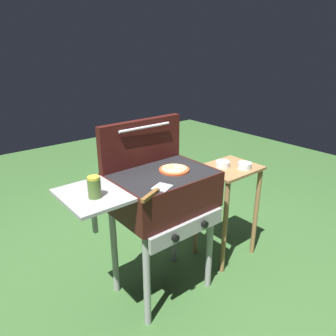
% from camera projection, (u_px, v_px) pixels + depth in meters
% --- Properties ---
extents(ground_plane, '(8.00, 8.00, 0.00)m').
position_uv_depth(ground_plane, '(163.00, 287.00, 2.32)').
color(ground_plane, '#38602D').
extents(grill, '(0.96, 0.53, 0.90)m').
position_uv_depth(grill, '(161.00, 194.00, 2.04)').
color(grill, '#38110F').
rests_on(grill, ground_plane).
extents(grill_lid_open, '(0.63, 0.08, 0.30)m').
position_uv_depth(grill_lid_open, '(142.00, 142.00, 2.10)').
color(grill_lid_open, '#38110F').
rests_on(grill_lid_open, grill).
extents(pizza_cheese, '(0.19, 0.19, 0.04)m').
position_uv_depth(pizza_cheese, '(174.00, 169.00, 2.03)').
color(pizza_cheese, '#C64723').
rests_on(pizza_cheese, grill).
extents(sauce_jar, '(0.07, 0.07, 0.12)m').
position_uv_depth(sauce_jar, '(94.00, 187.00, 1.66)').
color(sauce_jar, '#4C6B2D').
rests_on(sauce_jar, grill).
extents(spatula, '(0.26, 0.15, 0.02)m').
position_uv_depth(spatula, '(155.00, 192.00, 1.72)').
color(spatula, '#B7BABF').
rests_on(spatula, grill).
extents(prep_table, '(0.44, 0.36, 0.78)m').
position_uv_depth(prep_table, '(228.00, 194.00, 2.52)').
color(prep_table, olive).
rests_on(prep_table, ground_plane).
extents(topping_bowl_near, '(0.10, 0.10, 0.04)m').
position_uv_depth(topping_bowl_near, '(244.00, 166.00, 2.40)').
color(topping_bowl_near, silver).
rests_on(topping_bowl_near, prep_table).
extents(topping_bowl_far, '(0.11, 0.11, 0.04)m').
position_uv_depth(topping_bowl_far, '(223.00, 164.00, 2.43)').
color(topping_bowl_far, silver).
rests_on(topping_bowl_far, prep_table).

